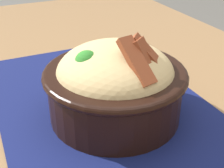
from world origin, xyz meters
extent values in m
cube|color=olive|center=(0.00, 0.00, 0.73)|extent=(1.20, 0.79, 0.03)
cylinder|color=brown|center=(0.54, -0.33, 0.36)|extent=(0.04, 0.04, 0.71)
cube|color=#11194C|center=(-0.04, 0.01, 0.75)|extent=(0.43, 0.30, 0.00)
cylinder|color=black|center=(-0.08, 0.00, 0.79)|extent=(0.18, 0.18, 0.07)
torus|color=black|center=(-0.08, 0.00, 0.82)|extent=(0.19, 0.19, 0.01)
ellipsoid|color=tan|center=(-0.08, 0.00, 0.82)|extent=(0.20, 0.20, 0.08)
sphere|color=#2C7A28|center=(-0.08, 0.04, 0.84)|extent=(0.03, 0.03, 0.03)
cylinder|color=orange|center=(-0.12, 0.00, 0.84)|extent=(0.03, 0.03, 0.01)
cube|color=brown|center=(-0.12, -0.01, 0.85)|extent=(0.06, 0.03, 0.05)
cube|color=brown|center=(-0.12, -0.02, 0.85)|extent=(0.04, 0.03, 0.04)
cube|color=brown|center=(-0.12, -0.02, 0.85)|extent=(0.04, 0.04, 0.05)
cube|color=brown|center=(-0.11, -0.03, 0.85)|extent=(0.04, 0.05, 0.05)
cube|color=#B6B6B6|center=(0.06, -0.04, 0.75)|extent=(0.02, 0.06, 0.00)
cube|color=#B6B6B6|center=(0.05, 0.00, 0.75)|extent=(0.01, 0.01, 0.00)
cube|color=#B6B6B6|center=(0.05, 0.02, 0.75)|extent=(0.03, 0.03, 0.00)
cube|color=#B6B6B6|center=(0.05, 0.04, 0.75)|extent=(0.01, 0.02, 0.00)
cube|color=#B6B6B6|center=(0.04, 0.04, 0.75)|extent=(0.01, 0.02, 0.00)
cube|color=#B6B6B6|center=(0.04, 0.04, 0.75)|extent=(0.01, 0.02, 0.00)
cube|color=#B6B6B6|center=(0.03, 0.04, 0.75)|extent=(0.01, 0.02, 0.00)
camera|label=1|loc=(-0.41, 0.15, 1.00)|focal=49.31mm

